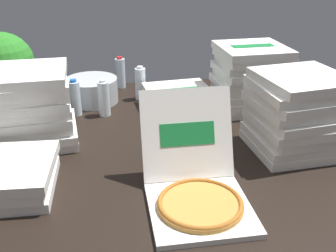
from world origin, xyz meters
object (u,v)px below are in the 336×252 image
pizza_stack_left_mid (31,106)px  water_bottle_1 (104,98)px  open_pizza_box (196,184)px  pizza_stack_center_far (179,99)px  water_bottle_3 (75,98)px  ice_bucket (92,90)px  pizza_stack_right_far (251,77)px  water_bottle_0 (47,96)px  water_bottle_5 (140,84)px  water_bottle_2 (120,73)px  potted_plant (4,69)px  water_bottle_4 (54,87)px  pizza_stack_left_far (296,113)px  pizza_stack_right_mid (4,177)px

pizza_stack_left_mid → water_bottle_1: bearing=37.9°
open_pizza_box → pizza_stack_center_far: size_ratio=1.27×
water_bottle_1 → water_bottle_3: 0.17m
pizza_stack_center_far → water_bottle_3: 0.63m
pizza_stack_center_far → ice_bucket: size_ratio=1.29×
open_pizza_box → pizza_stack_left_mid: (-0.71, 0.66, 0.12)m
pizza_stack_right_far → water_bottle_0: (-1.24, 0.10, -0.09)m
water_bottle_1 → water_bottle_5: bearing=44.7°
water_bottle_2 → potted_plant: (-0.70, -0.34, 0.16)m
pizza_stack_right_far → open_pizza_box: bearing=-120.5°
water_bottle_2 → water_bottle_5: size_ratio=1.00×
ice_bucket → pizza_stack_left_mid: bearing=-119.0°
pizza_stack_left_mid → water_bottle_5: size_ratio=2.04×
water_bottle_1 → water_bottle_4: bearing=141.2°
pizza_stack_center_far → pizza_stack_left_mid: pizza_stack_left_mid is taller
pizza_stack_center_far → open_pizza_box: bearing=-96.8°
pizza_stack_left_far → water_bottle_2: size_ratio=2.05×
pizza_stack_center_far → water_bottle_1: size_ratio=1.94×
open_pizza_box → ice_bucket: bearing=109.7°
water_bottle_3 → pizza_stack_left_far: bearing=-29.5°
pizza_stack_center_far → pizza_stack_right_far: bearing=-3.4°
pizza_stack_center_far → water_bottle_3: size_ratio=1.94×
pizza_stack_left_mid → water_bottle_0: (0.03, 0.38, -0.09)m
open_pizza_box → water_bottle_0: open_pizza_box is taller
water_bottle_2 → water_bottle_4: size_ratio=1.00×
ice_bucket → water_bottle_3: water_bottle_3 is taller
pizza_stack_right_far → pizza_stack_left_mid: bearing=-167.6°
water_bottle_0 → water_bottle_1: size_ratio=1.00×
pizza_stack_left_far → potted_plant: bearing=153.5°
pizza_stack_left_far → pizza_stack_center_far: pizza_stack_left_far is taller
pizza_stack_left_far → water_bottle_2: bearing=126.5°
ice_bucket → pizza_stack_right_far: bearing=-14.1°
pizza_stack_right_mid → water_bottle_3: size_ratio=1.91×
pizza_stack_right_mid → water_bottle_1: water_bottle_1 is taller
ice_bucket → water_bottle_5: size_ratio=1.50×
ice_bucket → water_bottle_0: size_ratio=1.50×
open_pizza_box → pizza_stack_left_far: 0.69m
water_bottle_2 → potted_plant: size_ratio=0.46×
water_bottle_3 → pizza_stack_right_far: bearing=-2.0°
water_bottle_0 → water_bottle_1: (0.34, -0.10, 0.00)m
pizza_stack_right_far → water_bottle_4: pizza_stack_right_far is taller
water_bottle_2 → water_bottle_5: (0.12, -0.26, 0.00)m
water_bottle_4 → water_bottle_0: bearing=-97.6°
water_bottle_0 → water_bottle_2: size_ratio=1.00×
ice_bucket → water_bottle_2: (0.20, 0.26, 0.03)m
water_bottle_2 → ice_bucket: bearing=-128.0°
pizza_stack_right_far → water_bottle_1: 0.91m
water_bottle_1 → potted_plant: 0.62m
potted_plant → pizza_stack_center_far: bearing=-7.6°
water_bottle_1 → water_bottle_5: size_ratio=1.00×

